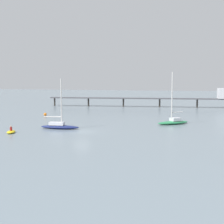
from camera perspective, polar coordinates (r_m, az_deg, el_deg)
The scene contains 6 objects.
ground_plane at distance 49.78m, azimuth -5.60°, elevation -3.62°, with size 400.00×400.00×0.00m, color slate.
pier at distance 95.93m, azimuth 12.79°, elevation 2.85°, with size 57.19×10.91×5.77m.
sailboat_navy at distance 53.23m, azimuth -9.60°, elevation -2.43°, with size 6.78×2.31×8.44m.
sailboat_green at distance 59.14m, azimuth 11.13°, elevation -1.63°, with size 6.20×5.77×9.66m.
dinghy_yellow at distance 51.01m, azimuth -17.94°, elevation -3.41°, with size 2.06×2.88×1.14m.
mooring_buoy_near at distance 73.24m, azimuth -12.10°, elevation -0.41°, with size 0.70×0.70×0.70m, color orange.
Camera 1 is at (18.60, -45.45, 8.17)m, focal length 50.08 mm.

